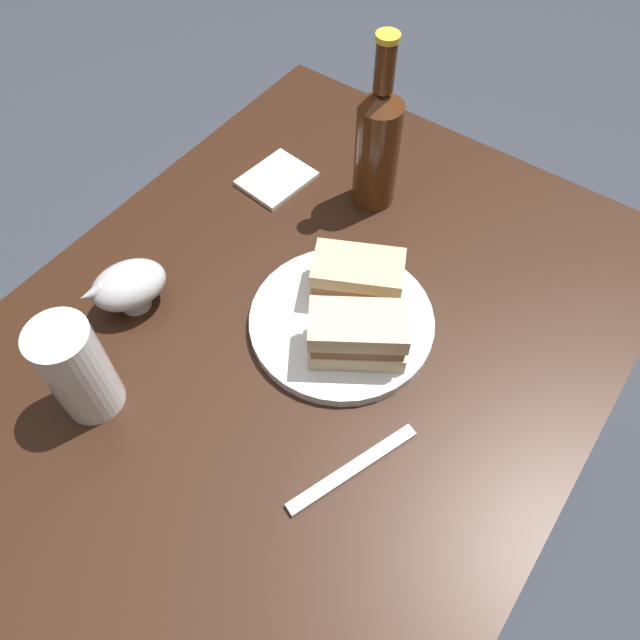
# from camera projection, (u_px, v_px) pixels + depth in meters

# --- Properties ---
(ground_plane) EXTENTS (6.00, 6.00, 0.00)m
(ground_plane) POSITION_uv_depth(u_px,v_px,m) (307.00, 505.00, 1.41)
(ground_plane) COLOR #333842
(dining_table) EXTENTS (1.02, 0.77, 0.70)m
(dining_table) POSITION_uv_depth(u_px,v_px,m) (304.00, 444.00, 1.12)
(dining_table) COLOR black
(dining_table) RESTS_ON ground
(plate) EXTENTS (0.25, 0.25, 0.02)m
(plate) POSITION_uv_depth(u_px,v_px,m) (342.00, 321.00, 0.84)
(plate) COLOR white
(plate) RESTS_ON dining_table
(sandwich_half_left) EXTENTS (0.12, 0.14, 0.07)m
(sandwich_half_left) POSITION_uv_depth(u_px,v_px,m) (358.00, 335.00, 0.78)
(sandwich_half_left) COLOR beige
(sandwich_half_left) RESTS_ON plate
(sandwich_half_right) EXTENTS (0.12, 0.14, 0.06)m
(sandwich_half_right) POSITION_uv_depth(u_px,v_px,m) (358.00, 276.00, 0.84)
(sandwich_half_right) COLOR #CCB284
(sandwich_half_right) RESTS_ON plate
(potato_wedge_front) EXTENTS (0.05, 0.04, 0.02)m
(potato_wedge_front) POSITION_uv_depth(u_px,v_px,m) (382.00, 294.00, 0.85)
(potato_wedge_front) COLOR #B77F33
(potato_wedge_front) RESTS_ON plate
(potato_wedge_middle) EXTENTS (0.04, 0.05, 0.01)m
(potato_wedge_middle) POSITION_uv_depth(u_px,v_px,m) (392.00, 336.00, 0.81)
(potato_wedge_middle) COLOR #B77F33
(potato_wedge_middle) RESTS_ON plate
(potato_wedge_back) EXTENTS (0.04, 0.04, 0.02)m
(potato_wedge_back) POSITION_uv_depth(u_px,v_px,m) (367.00, 316.00, 0.83)
(potato_wedge_back) COLOR #B77F33
(potato_wedge_back) RESTS_ON plate
(potato_wedge_left_edge) EXTENTS (0.05, 0.02, 0.02)m
(potato_wedge_left_edge) POSITION_uv_depth(u_px,v_px,m) (366.00, 326.00, 0.82)
(potato_wedge_left_edge) COLOR gold
(potato_wedge_left_edge) RESTS_ON plate
(pint_glass) EXTENTS (0.07, 0.07, 0.15)m
(pint_glass) POSITION_uv_depth(u_px,v_px,m) (80.00, 374.00, 0.73)
(pint_glass) COLOR white
(pint_glass) RESTS_ON dining_table
(gravy_boat) EXTENTS (0.13, 0.11, 0.07)m
(gravy_boat) POSITION_uv_depth(u_px,v_px,m) (128.00, 286.00, 0.83)
(gravy_boat) COLOR #B7B7BC
(gravy_boat) RESTS_ON dining_table
(cider_bottle) EXTENTS (0.07, 0.07, 0.28)m
(cider_bottle) POSITION_uv_depth(u_px,v_px,m) (378.00, 143.00, 0.90)
(cider_bottle) COLOR #47230F
(cider_bottle) RESTS_ON dining_table
(napkin) EXTENTS (0.12, 0.10, 0.01)m
(napkin) POSITION_uv_depth(u_px,v_px,m) (277.00, 179.00, 1.01)
(napkin) COLOR silver
(napkin) RESTS_ON dining_table
(fork) EXTENTS (0.17, 0.08, 0.01)m
(fork) POSITION_uv_depth(u_px,v_px,m) (353.00, 469.00, 0.73)
(fork) COLOR silver
(fork) RESTS_ON dining_table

